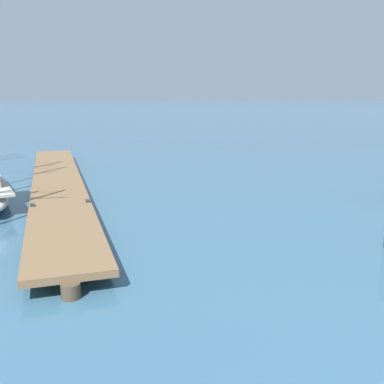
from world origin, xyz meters
The scene contains 1 object.
floating_dock centered at (-5.10, 16.32, 0.36)m, with size 2.05×18.93×0.53m.
Camera 1 is at (-5.06, -0.84, 3.71)m, focal length 41.40 mm.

